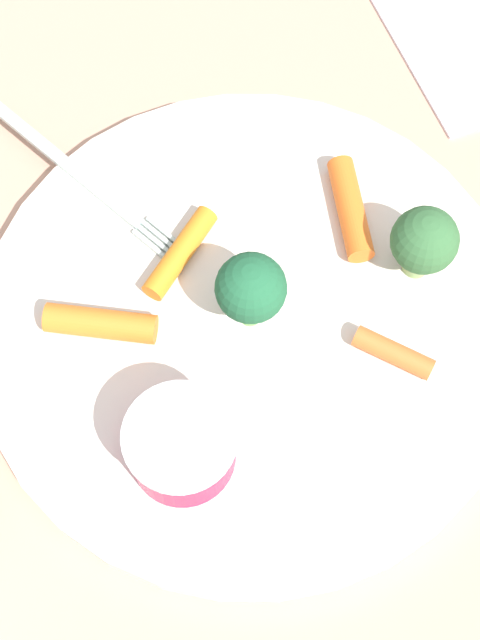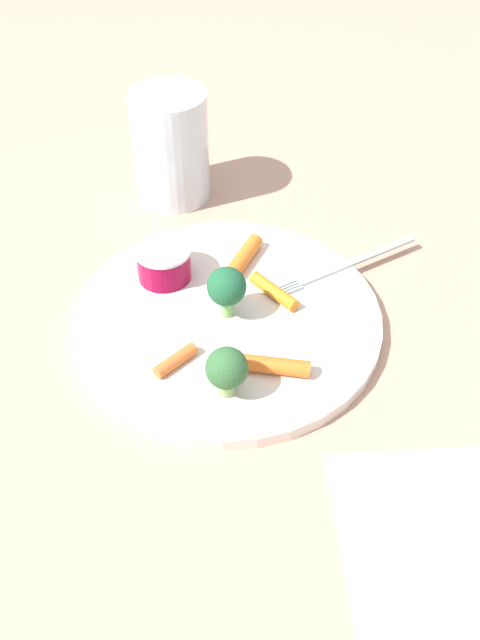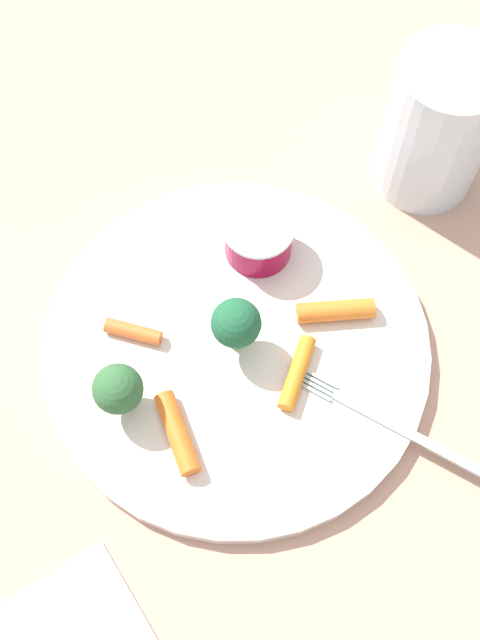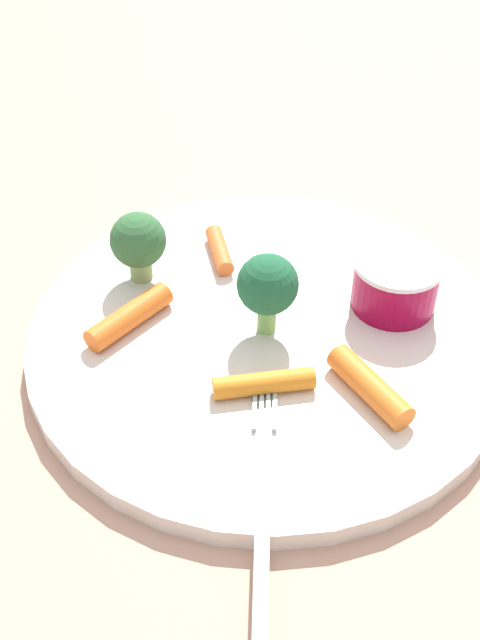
{
  "view_description": "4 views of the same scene",
  "coord_description": "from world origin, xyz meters",
  "px_view_note": "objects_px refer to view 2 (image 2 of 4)",
  "views": [
    {
      "loc": [
        0.02,
        0.19,
        0.43
      ],
      "look_at": [
        0.01,
        0.01,
        0.03
      ],
      "focal_mm": 52.68,
      "sensor_mm": 36.0,
      "label": 1
    },
    {
      "loc": [
        -0.43,
        -0.1,
        0.44
      ],
      "look_at": [
        -0.02,
        -0.01,
        0.02
      ],
      "focal_mm": 39.74,
      "sensor_mm": 36.0,
      "label": 2
    },
    {
      "loc": [
        -0.07,
        -0.22,
        0.52
      ],
      "look_at": [
        0.01,
        0.01,
        0.02
      ],
      "focal_mm": 45.18,
      "sensor_mm": 36.0,
      "label": 3
    },
    {
      "loc": [
        0.22,
        -0.25,
        0.32
      ],
      "look_at": [
        -0.01,
        -0.01,
        0.02
      ],
      "focal_mm": 45.27,
      "sensor_mm": 36.0,
      "label": 4
    }
  ],
  "objects_px": {
    "sauce_cup": "(164,263)",
    "drinking_glass": "(171,147)",
    "broccoli_floret_0": "(226,287)",
    "carrot_stick_0": "(176,360)",
    "carrot_stick_1": "(275,366)",
    "napkin": "(438,568)",
    "fork": "(343,266)",
    "broccoli_floret_1": "(227,369)",
    "carrot_stick_2": "(242,256)",
    "carrot_stick_3": "(274,291)",
    "plate": "(227,319)"
  },
  "relations": [
    {
      "from": "sauce_cup",
      "to": "drinking_glass",
      "type": "height_order",
      "value": "drinking_glass"
    },
    {
      "from": "broccoli_floret_0",
      "to": "carrot_stick_0",
      "type": "distance_m",
      "value": 0.08
    },
    {
      "from": "carrot_stick_1",
      "to": "napkin",
      "type": "distance_m",
      "value": 0.19
    },
    {
      "from": "carrot_stick_0",
      "to": "fork",
      "type": "distance_m",
      "value": 0.19
    },
    {
      "from": "broccoli_floret_1",
      "to": "carrot_stick_2",
      "type": "relative_size",
      "value": 0.82
    },
    {
      "from": "broccoli_floret_0",
      "to": "napkin",
      "type": "height_order",
      "value": "broccoli_floret_0"
    },
    {
      "from": "drinking_glass",
      "to": "carrot_stick_2",
      "type": "bearing_deg",
      "value": -138.39
    },
    {
      "from": "carrot_stick_3",
      "to": "napkin",
      "type": "height_order",
      "value": "carrot_stick_3"
    },
    {
      "from": "plate",
      "to": "drinking_glass",
      "type": "bearing_deg",
      "value": 28.73
    },
    {
      "from": "sauce_cup",
      "to": "carrot_stick_0",
      "type": "relative_size",
      "value": 1.29
    },
    {
      "from": "fork",
      "to": "carrot_stick_3",
      "type": "bearing_deg",
      "value": 133.03
    },
    {
      "from": "broccoli_floret_0",
      "to": "carrot_stick_3",
      "type": "xyz_separation_m",
      "value": [
        0.03,
        -0.04,
        -0.03
      ]
    },
    {
      "from": "carrot_stick_1",
      "to": "carrot_stick_2",
      "type": "height_order",
      "value": "same"
    },
    {
      "from": "broccoli_floret_1",
      "to": "carrot_stick_0",
      "type": "xyz_separation_m",
      "value": [
        0.02,
        0.05,
        -0.02
      ]
    },
    {
      "from": "plate",
      "to": "carrot_stick_0",
      "type": "xyz_separation_m",
      "value": [
        -0.07,
        0.03,
        0.01
      ]
    },
    {
      "from": "fork",
      "to": "drinking_glass",
      "type": "distance_m",
      "value": 0.22
    },
    {
      "from": "carrot_stick_2",
      "to": "drinking_glass",
      "type": "distance_m",
      "value": 0.15
    },
    {
      "from": "carrot_stick_2",
      "to": "fork",
      "type": "xyz_separation_m",
      "value": [
        0.01,
        -0.09,
        -0.01
      ]
    },
    {
      "from": "broccoli_floret_0",
      "to": "napkin",
      "type": "xyz_separation_m",
      "value": [
        -0.19,
        -0.19,
        -0.04
      ]
    },
    {
      "from": "carrot_stick_3",
      "to": "carrot_stick_1",
      "type": "bearing_deg",
      "value": -169.21
    },
    {
      "from": "sauce_cup",
      "to": "napkin",
      "type": "bearing_deg",
      "value": -132.45
    },
    {
      "from": "carrot_stick_0",
      "to": "carrot_stick_1",
      "type": "bearing_deg",
      "value": -83.14
    },
    {
      "from": "carrot_stick_1",
      "to": "fork",
      "type": "xyz_separation_m",
      "value": [
        0.14,
        -0.04,
        -0.01
      ]
    },
    {
      "from": "sauce_cup",
      "to": "fork",
      "type": "height_order",
      "value": "sauce_cup"
    },
    {
      "from": "broccoli_floret_0",
      "to": "carrot_stick_0",
      "type": "height_order",
      "value": "broccoli_floret_0"
    },
    {
      "from": "carrot_stick_3",
      "to": "fork",
      "type": "bearing_deg",
      "value": -46.97
    },
    {
      "from": "carrot_stick_2",
      "to": "napkin",
      "type": "distance_m",
      "value": 0.32
    },
    {
      "from": "broccoli_floret_0",
      "to": "carrot_stick_1",
      "type": "height_order",
      "value": "broccoli_floret_0"
    },
    {
      "from": "broccoli_floret_1",
      "to": "fork",
      "type": "bearing_deg",
      "value": -23.05
    },
    {
      "from": "carrot_stick_1",
      "to": "carrot_stick_2",
      "type": "bearing_deg",
      "value": 22.78
    },
    {
      "from": "plate",
      "to": "sauce_cup",
      "type": "height_order",
      "value": "sauce_cup"
    },
    {
      "from": "sauce_cup",
      "to": "carrot_stick_0",
      "type": "xyz_separation_m",
      "value": [
        -0.1,
        -0.04,
        -0.01
      ]
    },
    {
      "from": "carrot_stick_0",
      "to": "napkin",
      "type": "height_order",
      "value": "carrot_stick_0"
    },
    {
      "from": "fork",
      "to": "broccoli_floret_1",
      "type": "bearing_deg",
      "value": 156.95
    },
    {
      "from": "carrot_stick_1",
      "to": "drinking_glass",
      "type": "bearing_deg",
      "value": 32.5
    },
    {
      "from": "plate",
      "to": "carrot_stick_3",
      "type": "bearing_deg",
      "value": -48.18
    },
    {
      "from": "broccoli_floret_1",
      "to": "carrot_stick_3",
      "type": "distance_m",
      "value": 0.12
    },
    {
      "from": "plate",
      "to": "carrot_stick_1",
      "type": "bearing_deg",
      "value": -137.16
    },
    {
      "from": "broccoli_floret_0",
      "to": "carrot_stick_3",
      "type": "relative_size",
      "value": 0.93
    },
    {
      "from": "carrot_stick_1",
      "to": "napkin",
      "type": "bearing_deg",
      "value": -135.87
    },
    {
      "from": "plate",
      "to": "broccoli_floret_0",
      "type": "relative_size",
      "value": 5.45
    },
    {
      "from": "carrot_stick_0",
      "to": "carrot_stick_2",
      "type": "height_order",
      "value": "carrot_stick_2"
    },
    {
      "from": "broccoli_floret_1",
      "to": "carrot_stick_0",
      "type": "relative_size",
      "value": 1.12
    },
    {
      "from": "carrot_stick_1",
      "to": "napkin",
      "type": "relative_size",
      "value": 0.3
    },
    {
      "from": "carrot_stick_2",
      "to": "carrot_stick_3",
      "type": "height_order",
      "value": "carrot_stick_2"
    },
    {
      "from": "plate",
      "to": "fork",
      "type": "distance_m",
      "value": 0.13
    },
    {
      "from": "sauce_cup",
      "to": "carrot_stick_3",
      "type": "height_order",
      "value": "sauce_cup"
    },
    {
      "from": "plate",
      "to": "carrot_stick_2",
      "type": "bearing_deg",
      "value": 1.41
    },
    {
      "from": "sauce_cup",
      "to": "napkin",
      "type": "relative_size",
      "value": 0.28
    },
    {
      "from": "sauce_cup",
      "to": "carrot_stick_0",
      "type": "bearing_deg",
      "value": -159.03
    }
  ]
}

